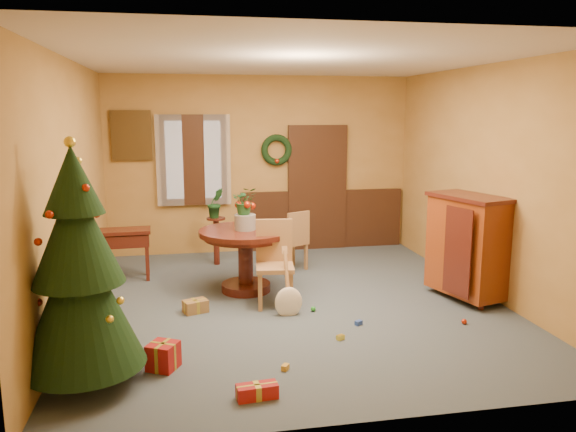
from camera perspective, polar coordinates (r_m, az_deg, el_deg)
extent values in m
plane|color=#374850|center=(6.97, 0.50, -8.82)|extent=(5.50, 5.50, 0.00)
plane|color=silver|center=(6.61, 0.54, 15.64)|extent=(5.50, 5.50, 0.00)
plane|color=olive|center=(9.33, -2.76, 5.21)|extent=(5.00, 0.00, 5.00)
plane|color=olive|center=(4.01, 8.15, -1.93)|extent=(5.00, 0.00, 5.00)
plane|color=olive|center=(6.63, -21.22, 2.35)|extent=(0.00, 5.50, 5.50)
plane|color=olive|center=(7.53, 19.56, 3.35)|extent=(0.00, 5.50, 5.50)
cube|color=black|center=(9.63, 3.52, -0.35)|extent=(2.80, 0.06, 1.00)
cube|color=black|center=(9.51, 2.99, 2.88)|extent=(1.00, 0.08, 2.10)
cube|color=white|center=(9.54, 2.94, 2.60)|extent=(0.80, 0.03, 1.90)
cube|color=black|center=(9.19, -9.57, 5.62)|extent=(1.05, 0.08, 1.45)
cube|color=white|center=(9.22, -9.57, 5.63)|extent=(0.88, 0.03, 1.25)
cube|color=white|center=(9.14, -11.95, 5.51)|extent=(0.42, 0.02, 1.45)
cube|color=white|center=(9.16, -7.17, 5.66)|extent=(0.42, 0.02, 1.45)
torus|color=black|center=(9.27, -1.17, 6.73)|extent=(0.51, 0.11, 0.51)
cube|color=#4C3819|center=(9.21, -15.62, 7.89)|extent=(0.62, 0.05, 0.78)
cube|color=gray|center=(9.24, -15.60, 7.89)|extent=(0.48, 0.02, 0.62)
cylinder|color=black|center=(7.24, -4.37, -1.64)|extent=(1.19, 1.19, 0.06)
cylinder|color=black|center=(7.26, -4.36, -2.14)|extent=(1.06, 1.06, 0.04)
cylinder|color=black|center=(7.33, -4.33, -4.57)|extent=(0.19, 0.19, 0.66)
cylinder|color=black|center=(7.43, -4.29, -7.19)|extent=(0.64, 0.64, 0.11)
cylinder|color=slate|center=(7.22, -4.38, -0.62)|extent=(0.27, 0.27, 0.20)
imported|color=#1E4C23|center=(7.17, -4.41, 1.55)|extent=(0.32, 0.28, 0.35)
cube|color=olive|center=(6.74, -1.34, -5.25)|extent=(0.50, 0.50, 0.05)
cube|color=olive|center=(6.87, -1.42, -2.49)|extent=(0.45, 0.10, 0.53)
cube|color=olive|center=(7.00, 0.09, -6.79)|extent=(0.05, 0.05, 0.46)
cube|color=olive|center=(6.98, -2.88, -6.84)|extent=(0.05, 0.05, 0.46)
cube|color=olive|center=(6.65, 0.30, -7.71)|extent=(0.05, 0.05, 0.46)
cube|color=olive|center=(6.64, -2.84, -7.76)|extent=(0.05, 0.05, 0.46)
cube|color=olive|center=(8.32, 0.33, -2.66)|extent=(0.52, 0.52, 0.05)
cube|color=olive|center=(8.14, 1.07, -1.18)|extent=(0.36, 0.20, 0.46)
cube|color=olive|center=(8.16, 0.12, -4.48)|extent=(0.06, 0.06, 0.40)
cube|color=olive|center=(8.35, 1.83, -4.15)|extent=(0.06, 0.06, 0.40)
cube|color=olive|center=(8.41, -1.17, -4.04)|extent=(0.06, 0.06, 0.40)
cube|color=olive|center=(8.59, 0.53, -3.73)|extent=(0.06, 0.06, 0.40)
cylinder|color=black|center=(8.66, -7.28, -2.62)|extent=(0.09, 0.09, 0.71)
cylinder|color=black|center=(8.59, -7.34, -0.26)|extent=(0.28, 0.28, 0.03)
imported|color=#19471E|center=(8.55, -7.38, 1.33)|extent=(0.31, 0.28, 0.46)
cylinder|color=#382111|center=(5.27, -19.84, -14.74)|extent=(0.13, 0.13, 0.22)
cone|color=black|center=(5.03, -20.32, -7.67)|extent=(1.03, 1.03, 1.21)
cone|color=black|center=(4.89, -20.74, -1.41)|extent=(0.75, 0.75, 0.89)
cone|color=black|center=(4.83, -21.06, 3.48)|extent=(0.49, 0.49, 0.56)
sphere|color=yellow|center=(4.80, -21.29, 7.02)|extent=(0.09, 0.09, 0.09)
cube|color=black|center=(8.07, -16.65, -1.50)|extent=(0.82, 0.44, 0.05)
cube|color=black|center=(8.10, -16.61, -2.35)|extent=(0.77, 0.40, 0.17)
cube|color=black|center=(8.20, -18.90, -4.03)|extent=(0.06, 0.29, 0.66)
cube|color=black|center=(8.12, -14.12, -3.91)|extent=(0.06, 0.29, 0.66)
cube|color=#521F09|center=(7.29, 17.73, -2.94)|extent=(0.73, 1.06, 1.20)
cube|color=black|center=(7.18, 18.00, 1.84)|extent=(0.80, 1.13, 0.05)
cylinder|color=black|center=(7.12, 19.00, -8.64)|extent=(0.07, 0.07, 0.09)
cylinder|color=black|center=(7.80, 16.06, -6.81)|extent=(0.07, 0.07, 0.09)
cube|color=brown|center=(5.98, -18.18, -11.94)|extent=(0.31, 0.24, 0.15)
cube|color=#AE9D2E|center=(5.98, -18.18, -11.94)|extent=(0.29, 0.07, 0.15)
cube|color=#AE9D2E|center=(5.98, -18.18, -11.94)|extent=(0.07, 0.21, 0.15)
cube|color=maroon|center=(5.38, -12.56, -13.71)|extent=(0.33, 0.33, 0.24)
cube|color=#AE9D2E|center=(5.38, -12.56, -13.71)|extent=(0.23, 0.15, 0.25)
cube|color=#AE9D2E|center=(5.38, -12.56, -13.71)|extent=(0.15, 0.23, 0.25)
cube|color=brown|center=(6.73, -9.38, -9.03)|extent=(0.32, 0.27, 0.14)
cube|color=#AE9D2E|center=(6.73, -9.38, -9.03)|extent=(0.27, 0.12, 0.15)
cube|color=#AE9D2E|center=(6.73, -9.38, -9.03)|extent=(0.10, 0.19, 0.15)
cube|color=maroon|center=(4.81, -3.16, -17.36)|extent=(0.35, 0.17, 0.12)
cube|color=#AE9D2E|center=(4.81, -3.16, -17.36)|extent=(0.34, 0.05, 0.12)
cube|color=#AE9D2E|center=(4.81, -3.16, -17.36)|extent=(0.06, 0.15, 0.12)
cube|color=#2646A6|center=(6.33, 7.18, -10.71)|extent=(0.09, 0.08, 0.05)
sphere|color=#268D2A|center=(6.69, 2.58, -9.41)|extent=(0.06, 0.06, 0.06)
cube|color=#BF8D23|center=(5.28, -0.28, -15.11)|extent=(0.09, 0.09, 0.05)
sphere|color=#AD250B|center=(6.60, 17.46, -10.20)|extent=(0.06, 0.06, 0.06)
cube|color=yellow|center=(5.93, 5.35, -12.18)|extent=(0.09, 0.08, 0.05)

